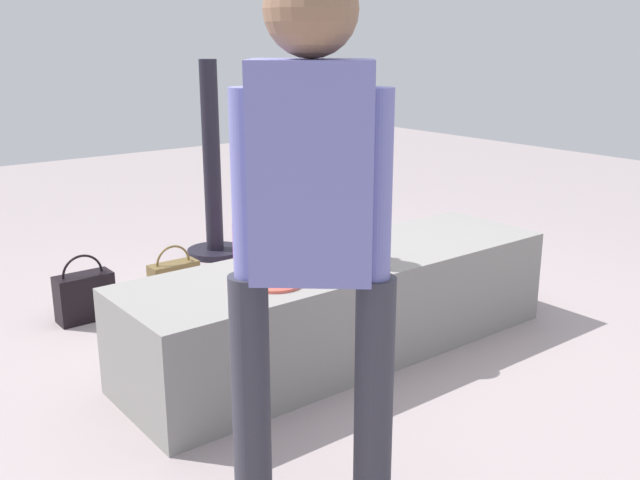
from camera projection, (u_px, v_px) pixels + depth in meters
ground_plane at (345, 351)px, 3.24m from camera, size 12.00×12.00×0.00m
concrete_ledge at (345, 305)px, 3.18m from camera, size 2.03×0.59×0.44m
child_seated at (328, 214)px, 3.00m from camera, size 0.28×0.32×0.48m
adult_standing at (312, 208)px, 1.88m from camera, size 0.38×0.35×1.55m
cake_plate at (275, 279)px, 2.78m from camera, size 0.22×0.22×0.06m
gift_bag at (251, 248)px, 4.24m from camera, size 0.20×0.09×0.36m
railing_post at (213, 183)px, 4.55m from camera, size 0.36×0.36×1.24m
water_bottle_near_gift at (125, 317)px, 3.40m from camera, size 0.08×0.08×0.19m
water_bottle_far_side at (267, 298)px, 3.61m from camera, size 0.07×0.07×0.22m
party_cup_red at (398, 275)px, 4.10m from camera, size 0.08×0.08×0.11m
handbag_black_leather at (85, 296)px, 3.57m from camera, size 0.28×0.13×0.34m
handbag_brown_canvas at (174, 279)px, 3.87m from camera, size 0.26×0.11×0.30m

